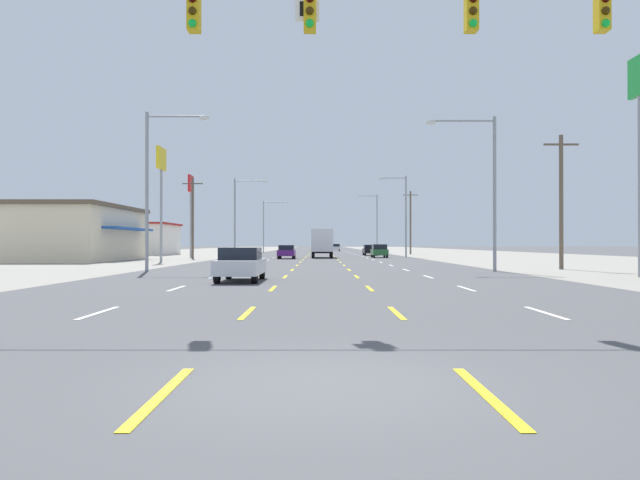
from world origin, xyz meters
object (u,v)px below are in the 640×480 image
at_px(box_truck_center_turn_mid, 324,242).
at_px(streetlight_right_row_1, 406,211).
at_px(sedan_inner_left_nearest, 243,264).
at_px(streetlight_left_row_2, 269,222).
at_px(streetlight_left_row_0, 155,180).
at_px(pole_sign_left_row_1, 163,173).
at_px(streetlight_left_row_1, 240,212).
at_px(sedan_inner_left_near, 289,252).
at_px(hatchback_far_right_midfar, 381,251).
at_px(sedan_far_right_far, 372,250).
at_px(pole_sign_left_row_2, 193,194).
at_px(streetlight_right_row_0, 489,181).
at_px(streetlight_right_row_2, 377,220).
at_px(hatchback_inner_right_farther, 338,247).

xyz_separation_m(box_truck_center_turn_mid, streetlight_right_row_1, (9.64, 2.36, 3.67)).
bearing_deg(sedan_inner_left_nearest, streetlight_left_row_2, 94.40).
height_order(streetlight_left_row_0, streetlight_left_row_2, streetlight_left_row_0).
relative_size(pole_sign_left_row_1, streetlight_left_row_1, 1.08).
relative_size(sedan_inner_left_near, box_truck_center_turn_mid, 0.63).
relative_size(sedan_inner_left_near, streetlight_left_row_0, 0.48).
height_order(sedan_inner_left_near, hatchback_far_right_midfar, hatchback_far_right_midfar).
relative_size(sedan_inner_left_nearest, sedan_far_right_far, 1.00).
relative_size(sedan_far_right_far, pole_sign_left_row_2, 0.44).
height_order(pole_sign_left_row_1, streetlight_right_row_1, pole_sign_left_row_1).
distance_m(sedan_inner_left_near, sedan_far_right_far, 20.62).
height_order(box_truck_center_turn_mid, pole_sign_left_row_2, pole_sign_left_row_2).
bearing_deg(streetlight_right_row_0, sedan_inner_left_nearest, -146.15).
distance_m(pole_sign_left_row_1, streetlight_right_row_2, 58.64).
distance_m(sedan_inner_left_near, streetlight_left_row_1, 10.09).
bearing_deg(hatchback_far_right_midfar, streetlight_right_row_2, 85.36).
bearing_deg(streetlight_right_row_2, hatchback_far_right_midfar, -94.64).
relative_size(streetlight_right_row_0, streetlight_left_row_2, 0.98).
bearing_deg(streetlight_left_row_0, box_truck_center_turn_mid, 73.24).
height_order(pole_sign_left_row_1, streetlight_right_row_0, pole_sign_left_row_1).
bearing_deg(pole_sign_left_row_1, hatchback_inner_right_farther, 77.45).
bearing_deg(streetlight_left_row_2, streetlight_left_row_1, -90.22).
distance_m(streetlight_left_row_0, streetlight_right_row_2, 73.67).
distance_m(sedan_inner_left_near, hatchback_inner_right_farther, 67.59).
distance_m(hatchback_far_right_midfar, hatchback_inner_right_farther, 62.39).
distance_m(pole_sign_left_row_2, streetlight_left_row_0, 40.84).
height_order(box_truck_center_turn_mid, streetlight_right_row_2, streetlight_right_row_2).
height_order(hatchback_inner_right_farther, pole_sign_left_row_1, pole_sign_left_row_1).
relative_size(sedan_inner_left_near, streetlight_left_row_1, 0.48).
bearing_deg(box_truck_center_turn_mid, streetlight_left_row_1, 166.68).
distance_m(pole_sign_left_row_2, streetlight_left_row_2, 31.63).
xyz_separation_m(sedan_inner_left_nearest, box_truck_center_turn_mid, (3.68, 42.00, 1.08)).
distance_m(hatchback_inner_right_farther, pole_sign_left_row_2, 59.83).
bearing_deg(pole_sign_left_row_2, sedan_inner_left_nearest, -75.24).
xyz_separation_m(sedan_inner_left_near, streetlight_right_row_0, (13.35, -28.97, 4.52)).
height_order(sedan_inner_left_nearest, streetlight_right_row_1, streetlight_right_row_1).
bearing_deg(hatchback_inner_right_farther, pole_sign_left_row_1, -102.55).
distance_m(hatchback_inner_right_farther, streetlight_right_row_0, 96.49).
distance_m(streetlight_left_row_0, streetlight_right_row_1, 40.57).
distance_m(sedan_inner_left_nearest, pole_sign_left_row_1, 29.23).
relative_size(sedan_far_right_far, streetlight_right_row_0, 0.50).
bearing_deg(pole_sign_left_row_2, streetlight_left_row_2, 77.56).
xyz_separation_m(pole_sign_left_row_1, streetlight_left_row_2, (4.40, 53.54, -2.39)).
bearing_deg(streetlight_left_row_1, sedan_inner_left_nearest, -81.95).
height_order(box_truck_center_turn_mid, hatchback_inner_right_farther, box_truck_center_turn_mid).
distance_m(sedan_inner_left_near, streetlight_left_row_0, 29.97).
bearing_deg(streetlight_right_row_0, streetlight_right_row_1, 89.79).
xyz_separation_m(hatchback_inner_right_farther, pole_sign_left_row_1, (-17.52, -78.71, 7.06)).
xyz_separation_m(hatchback_far_right_midfar, hatchback_inner_right_farther, (-3.32, 62.30, 0.00)).
distance_m(streetlight_right_row_1, streetlight_right_row_2, 35.51).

